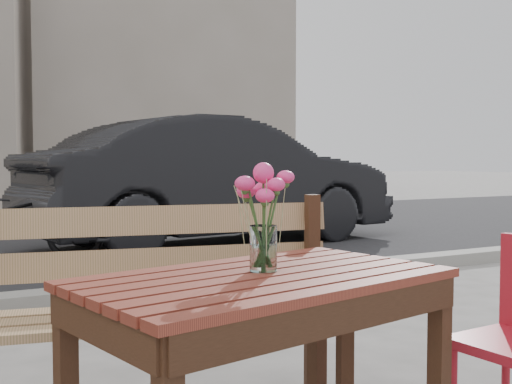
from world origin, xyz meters
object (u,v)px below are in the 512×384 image
main_table (263,311)px  bicycle (15,219)px  parked_car (215,182)px  main_vase (263,204)px

main_table → bicycle: 4.96m
main_table → parked_car: 6.08m
main_vase → parked_car: bearing=66.9°
main_table → main_vase: 0.34m
main_vase → bicycle: 4.93m
main_table → parked_car: size_ratio=0.27×
main_table → main_vase: bearing=49.3°
main_vase → parked_car: 6.02m
main_table → bicycle: bicycle is taller
bicycle → parked_car: bearing=-77.1°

